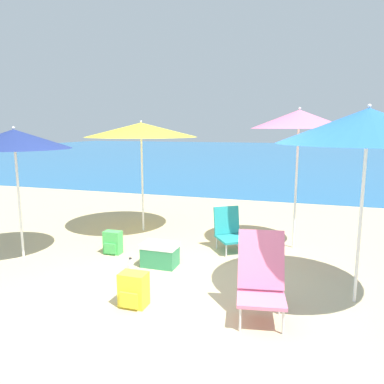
{
  "coord_description": "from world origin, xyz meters",
  "views": [
    {
      "loc": [
        1.68,
        -3.95,
        1.98
      ],
      "look_at": [
        -0.07,
        1.43,
        1.0
      ],
      "focal_mm": 35.0,
      "sensor_mm": 36.0,
      "label": 1
    }
  ],
  "objects_px": {
    "beach_umbrella_yellow": "(141,130)",
    "beach_chair_teal": "(229,230)",
    "water_bottle": "(131,269)",
    "beach_chair_pink": "(261,276)",
    "beach_umbrella_blue": "(368,126)",
    "beach_umbrella_navy": "(14,139)",
    "beach_umbrella_pink": "(299,119)",
    "cooler_box": "(160,254)",
    "backpack_yellow": "(133,290)",
    "backpack_green": "(113,243)"
  },
  "relations": [
    {
      "from": "beach_umbrella_blue",
      "to": "beach_chair_teal",
      "type": "height_order",
      "value": "beach_umbrella_blue"
    },
    {
      "from": "beach_chair_pink",
      "to": "backpack_green",
      "type": "xyz_separation_m",
      "value": [
        -2.5,
        1.3,
        -0.27
      ]
    },
    {
      "from": "backpack_green",
      "to": "water_bottle",
      "type": "xyz_separation_m",
      "value": [
        0.71,
        -0.76,
        -0.07
      ]
    },
    {
      "from": "beach_umbrella_navy",
      "to": "beach_umbrella_pink",
      "type": "bearing_deg",
      "value": 24.19
    },
    {
      "from": "beach_umbrella_yellow",
      "to": "beach_chair_teal",
      "type": "bearing_deg",
      "value": -18.45
    },
    {
      "from": "beach_chair_teal",
      "to": "backpack_green",
      "type": "xyz_separation_m",
      "value": [
        -1.71,
        -0.77,
        -0.15
      ]
    },
    {
      "from": "backpack_green",
      "to": "cooler_box",
      "type": "height_order",
      "value": "backpack_green"
    },
    {
      "from": "beach_umbrella_blue",
      "to": "beach_chair_pink",
      "type": "relative_size",
      "value": 2.49
    },
    {
      "from": "beach_umbrella_yellow",
      "to": "beach_chair_pink",
      "type": "height_order",
      "value": "beach_umbrella_yellow"
    },
    {
      "from": "beach_chair_pink",
      "to": "cooler_box",
      "type": "xyz_separation_m",
      "value": [
        -1.58,
        1.03,
        -0.27
      ]
    },
    {
      "from": "beach_umbrella_yellow",
      "to": "beach_umbrella_navy",
      "type": "relative_size",
      "value": 1.06
    },
    {
      "from": "beach_chair_teal",
      "to": "backpack_yellow",
      "type": "xyz_separation_m",
      "value": [
        -0.59,
        -2.27,
        -0.14
      ]
    },
    {
      "from": "beach_umbrella_yellow",
      "to": "beach_umbrella_navy",
      "type": "height_order",
      "value": "beach_umbrella_yellow"
    },
    {
      "from": "beach_umbrella_pink",
      "to": "cooler_box",
      "type": "xyz_separation_m",
      "value": [
        -1.79,
        -1.48,
        -1.93
      ]
    },
    {
      "from": "backpack_green",
      "to": "cooler_box",
      "type": "distance_m",
      "value": 0.96
    },
    {
      "from": "backpack_yellow",
      "to": "water_bottle",
      "type": "xyz_separation_m",
      "value": [
        -0.41,
        0.73,
        -0.08
      ]
    },
    {
      "from": "beach_umbrella_navy",
      "to": "backpack_green",
      "type": "distance_m",
      "value": 2.13
    },
    {
      "from": "water_bottle",
      "to": "beach_umbrella_navy",
      "type": "bearing_deg",
      "value": 174.23
    },
    {
      "from": "beach_umbrella_pink",
      "to": "water_bottle",
      "type": "xyz_separation_m",
      "value": [
        -2.0,
        -1.97,
        -2.0
      ]
    },
    {
      "from": "beach_umbrella_yellow",
      "to": "water_bottle",
      "type": "relative_size",
      "value": 7.87
    },
    {
      "from": "beach_chair_teal",
      "to": "cooler_box",
      "type": "bearing_deg",
      "value": -162.29
    },
    {
      "from": "beach_umbrella_navy",
      "to": "beach_chair_teal",
      "type": "xyz_separation_m",
      "value": [
        2.96,
        1.34,
        -1.48
      ]
    },
    {
      "from": "backpack_yellow",
      "to": "beach_umbrella_navy",
      "type": "bearing_deg",
      "value": 158.56
    },
    {
      "from": "backpack_green",
      "to": "backpack_yellow",
      "type": "bearing_deg",
      "value": -53.17
    },
    {
      "from": "beach_umbrella_pink",
      "to": "backpack_yellow",
      "type": "xyz_separation_m",
      "value": [
        -1.59,
        -2.7,
        -1.91
      ]
    },
    {
      "from": "backpack_green",
      "to": "beach_chair_teal",
      "type": "bearing_deg",
      "value": 24.33
    },
    {
      "from": "cooler_box",
      "to": "backpack_green",
      "type": "bearing_deg",
      "value": 163.79
    },
    {
      "from": "beach_umbrella_blue",
      "to": "cooler_box",
      "type": "height_order",
      "value": "beach_umbrella_blue"
    },
    {
      "from": "backpack_yellow",
      "to": "water_bottle",
      "type": "distance_m",
      "value": 0.84
    },
    {
      "from": "beach_umbrella_yellow",
      "to": "backpack_yellow",
      "type": "xyz_separation_m",
      "value": [
        1.25,
        -2.88,
        -1.74
      ]
    },
    {
      "from": "beach_umbrella_pink",
      "to": "beach_umbrella_blue",
      "type": "xyz_separation_m",
      "value": [
        0.78,
        -1.83,
        -0.11
      ]
    },
    {
      "from": "beach_chair_teal",
      "to": "backpack_green",
      "type": "bearing_deg",
      "value": 169.17
    },
    {
      "from": "beach_umbrella_blue",
      "to": "backpack_green",
      "type": "relative_size",
      "value": 6.12
    },
    {
      "from": "beach_umbrella_pink",
      "to": "water_bottle",
      "type": "bearing_deg",
      "value": -135.46
    },
    {
      "from": "beach_umbrella_blue",
      "to": "beach_umbrella_navy",
      "type": "bearing_deg",
      "value": 179.39
    },
    {
      "from": "beach_umbrella_pink",
      "to": "cooler_box",
      "type": "distance_m",
      "value": 3.02
    },
    {
      "from": "beach_umbrella_blue",
      "to": "cooler_box",
      "type": "relative_size",
      "value": 4.37
    },
    {
      "from": "backpack_yellow",
      "to": "backpack_green",
      "type": "xyz_separation_m",
      "value": [
        -1.12,
        1.5,
        -0.01
      ]
    },
    {
      "from": "beach_chair_pink",
      "to": "backpack_green",
      "type": "bearing_deg",
      "value": 142.43
    },
    {
      "from": "beach_chair_pink",
      "to": "water_bottle",
      "type": "height_order",
      "value": "beach_chair_pink"
    },
    {
      "from": "beach_umbrella_blue",
      "to": "beach_umbrella_navy",
      "type": "height_order",
      "value": "beach_umbrella_blue"
    },
    {
      "from": "beach_umbrella_yellow",
      "to": "beach_umbrella_navy",
      "type": "xyz_separation_m",
      "value": [
        -1.12,
        -1.96,
        -0.12
      ]
    },
    {
      "from": "beach_umbrella_navy",
      "to": "backpack_yellow",
      "type": "bearing_deg",
      "value": -21.44
    },
    {
      "from": "water_bottle",
      "to": "beach_umbrella_blue",
      "type": "bearing_deg",
      "value": 3.01
    },
    {
      "from": "beach_chair_teal",
      "to": "beach_umbrella_blue",
      "type": "bearing_deg",
      "value": -73.27
    },
    {
      "from": "beach_umbrella_blue",
      "to": "beach_umbrella_pink",
      "type": "bearing_deg",
      "value": 113.15
    },
    {
      "from": "beach_chair_teal",
      "to": "cooler_box",
      "type": "distance_m",
      "value": 1.32
    },
    {
      "from": "beach_umbrella_yellow",
      "to": "water_bottle",
      "type": "xyz_separation_m",
      "value": [
        0.83,
        -2.15,
        -1.83
      ]
    },
    {
      "from": "beach_chair_teal",
      "to": "water_bottle",
      "type": "relative_size",
      "value": 2.59
    },
    {
      "from": "beach_umbrella_blue",
      "to": "beach_chair_teal",
      "type": "relative_size",
      "value": 3.21
    }
  ]
}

